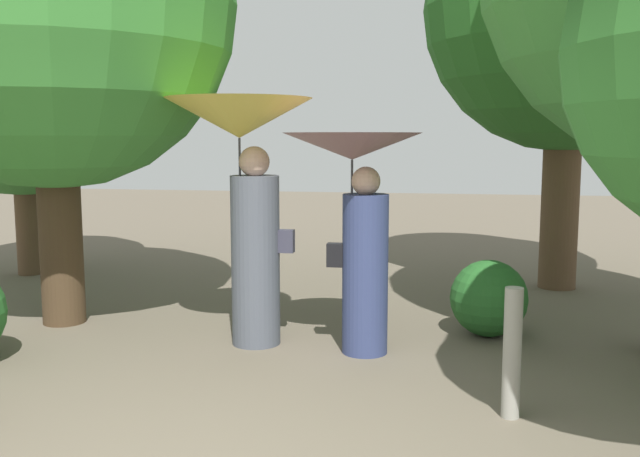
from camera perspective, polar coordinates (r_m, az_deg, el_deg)
person_left at (r=6.16m, az=-6.12°, el=5.04°), size 1.28×1.28×2.17m
person_right at (r=5.89m, az=3.08°, el=2.44°), size 1.17×1.17×1.88m
tree_near_left at (r=10.15m, az=-23.20°, el=11.20°), size 2.67×2.67×4.11m
bush_path_left at (r=6.71m, az=13.57°, el=-5.54°), size 0.71×0.71×0.71m
path_marker_post at (r=4.82m, az=15.36°, el=-9.75°), size 0.12×0.12×0.87m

